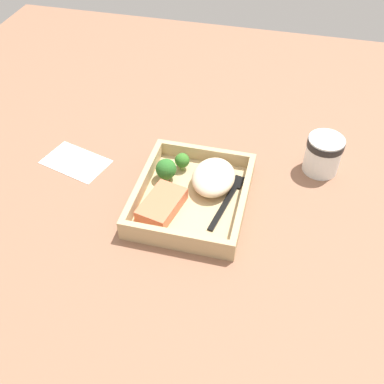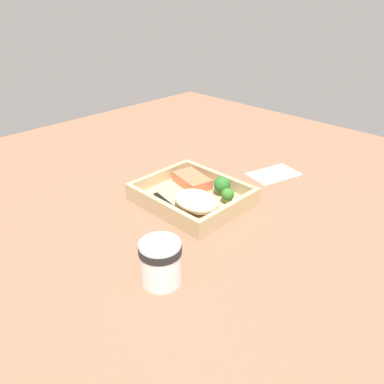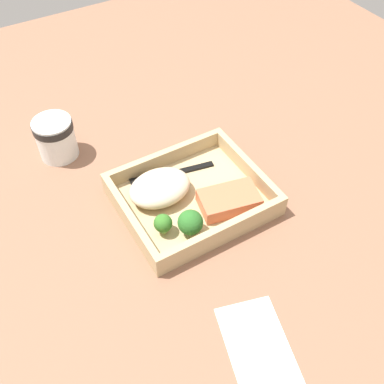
# 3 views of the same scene
# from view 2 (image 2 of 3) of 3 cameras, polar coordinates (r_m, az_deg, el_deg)

# --- Properties ---
(ground_plane) EXTENTS (1.60, 1.60, 0.02)m
(ground_plane) POSITION_cam_2_polar(r_m,az_deg,el_deg) (0.92, 0.00, -2.02)
(ground_plane) COLOR #885C45
(takeout_tray) EXTENTS (0.25, 0.21, 0.01)m
(takeout_tray) POSITION_cam_2_polar(r_m,az_deg,el_deg) (0.91, 0.00, -1.16)
(takeout_tray) COLOR tan
(takeout_tray) RESTS_ON ground_plane
(tray_rim) EXTENTS (0.25, 0.21, 0.03)m
(tray_rim) POSITION_cam_2_polar(r_m,az_deg,el_deg) (0.90, 0.00, 0.02)
(tray_rim) COLOR tan
(tray_rim) RESTS_ON takeout_tray
(salmon_fillet) EXTENTS (0.11, 0.08, 0.03)m
(salmon_fillet) POSITION_cam_2_polar(r_m,az_deg,el_deg) (0.96, 0.03, 1.76)
(salmon_fillet) COLOR #DC6945
(salmon_fillet) RESTS_ON takeout_tray
(mashed_potatoes) EXTENTS (0.11, 0.08, 0.04)m
(mashed_potatoes) POSITION_cam_2_polar(r_m,az_deg,el_deg) (0.85, 0.65, -1.42)
(mashed_potatoes) COLOR beige
(mashed_potatoes) RESTS_ON takeout_tray
(broccoli_floret_1) EXTENTS (0.04, 0.04, 0.05)m
(broccoli_floret_1) POSITION_cam_2_polar(r_m,az_deg,el_deg) (0.92, 4.60, 1.06)
(broccoli_floret_1) COLOR #7A975E
(broccoli_floret_1) RESTS_ON takeout_tray
(broccoli_floret_2) EXTENTS (0.03, 0.03, 0.04)m
(broccoli_floret_2) POSITION_cam_2_polar(r_m,az_deg,el_deg) (0.88, 5.44, -0.44)
(broccoli_floret_2) COLOR #85AE5C
(broccoli_floret_2) RESTS_ON takeout_tray
(fork) EXTENTS (0.16, 0.05, 0.00)m
(fork) POSITION_cam_2_polar(r_m,az_deg,el_deg) (0.86, -2.67, -2.60)
(fork) COLOR black
(fork) RESTS_ON takeout_tray
(paper_cup) EXTENTS (0.08, 0.08, 0.08)m
(paper_cup) POSITION_cam_2_polar(r_m,az_deg,el_deg) (0.66, -4.81, -10.32)
(paper_cup) COLOR white
(paper_cup) RESTS_ON ground_plane
(receipt_slip) EXTENTS (0.12, 0.16, 0.00)m
(receipt_slip) POSITION_cam_2_polar(r_m,az_deg,el_deg) (1.08, 12.38, 2.73)
(receipt_slip) COLOR white
(receipt_slip) RESTS_ON ground_plane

